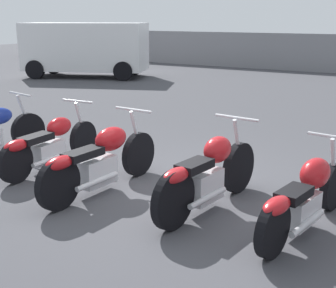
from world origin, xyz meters
TOP-DOWN VIEW (x-y plane):
  - ground_plane at (0.00, 0.00)m, footprint 60.00×60.00m
  - motorcycle_slot_1 at (-2.01, -0.29)m, footprint 0.61×2.09m
  - motorcycle_slot_2 at (-0.74, -0.62)m, footprint 0.63×2.20m
  - motorcycle_slot_3 at (0.73, -0.41)m, footprint 0.62×2.10m
  - motorcycle_slot_4 at (1.89, -0.39)m, footprint 0.63×2.09m
  - parked_van at (-9.19, 8.61)m, footprint 4.94×3.53m

SIDE VIEW (x-z plane):
  - ground_plane at x=0.00m, z-range 0.00..0.00m
  - motorcycle_slot_1 at x=-2.01m, z-range -0.08..0.87m
  - motorcycle_slot_4 at x=1.89m, z-range -0.07..0.87m
  - motorcycle_slot_2 at x=-0.74m, z-range -0.07..0.94m
  - motorcycle_slot_3 at x=0.73m, z-range -0.08..0.96m
  - parked_van at x=-9.19m, z-range 0.12..2.15m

